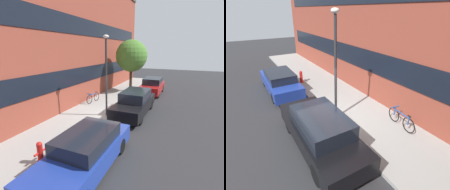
% 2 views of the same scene
% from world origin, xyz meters
% --- Properties ---
extents(ground_plane, '(56.00, 56.00, 0.00)m').
position_xyz_m(ground_plane, '(0.00, 0.00, 0.00)').
color(ground_plane, '#2B2B2D').
extents(sidewalk_strip, '(28.00, 3.00, 0.14)m').
position_xyz_m(sidewalk_strip, '(0.00, 1.50, 0.07)').
color(sidewalk_strip, '#9E9E99').
rests_on(sidewalk_strip, ground_plane).
extents(rowhouse_facade, '(28.00, 1.02, 9.83)m').
position_xyz_m(rowhouse_facade, '(0.00, 3.44, 4.92)').
color(rowhouse_facade, brown).
rests_on(rowhouse_facade, ground_plane).
extents(parked_car_blue, '(4.44, 1.64, 1.31)m').
position_xyz_m(parked_car_blue, '(-4.72, -1.05, 0.66)').
color(parked_car_blue, '#1E3899').
rests_on(parked_car_blue, ground_plane).
extents(parked_car_black, '(4.51, 1.66, 1.46)m').
position_xyz_m(parked_car_black, '(0.98, -1.05, 0.73)').
color(parked_car_black, black).
rests_on(parked_car_black, ground_plane).
extents(parked_car_red, '(4.04, 1.66, 1.43)m').
position_xyz_m(parked_car_red, '(6.61, -1.05, 0.71)').
color(parked_car_red, '#AD1919').
rests_on(parked_car_red, ground_plane).
extents(fire_hydrant, '(0.50, 0.28, 0.79)m').
position_xyz_m(fire_hydrant, '(-5.23, 0.46, 0.54)').
color(fire_hydrant, red).
rests_on(fire_hydrant, sidewalk_strip).
extents(bicycle, '(1.52, 0.44, 0.74)m').
position_xyz_m(bicycle, '(1.71, 2.32, 0.51)').
color(bicycle, black).
rests_on(bicycle, sidewalk_strip).
extents(street_tree, '(2.84, 2.84, 4.64)m').
position_xyz_m(street_tree, '(6.32, 0.91, 3.34)').
color(street_tree, '#473323').
rests_on(street_tree, sidewalk_strip).
extents(lamp_post, '(0.32, 0.32, 4.54)m').
position_xyz_m(lamp_post, '(-0.25, 0.30, 2.95)').
color(lamp_post, '#2D2D30').
rests_on(lamp_post, sidewalk_strip).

